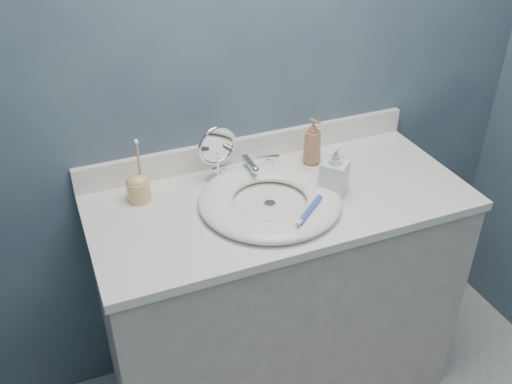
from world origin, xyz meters
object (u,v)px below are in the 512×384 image
makeup_mirror (217,152)px  toothbrush_holder (138,187)px  soap_bottle_amber (312,142)px  soap_bottle_clear (335,171)px

makeup_mirror → toothbrush_holder: bearing=172.0°
soap_bottle_amber → toothbrush_holder: bearing=164.1°
makeup_mirror → toothbrush_holder: toothbrush_holder is taller
makeup_mirror → soap_bottle_clear: makeup_mirror is taller
makeup_mirror → soap_bottle_amber: size_ratio=1.21×
makeup_mirror → soap_bottle_clear: size_ratio=1.16×
soap_bottle_amber → soap_bottle_clear: soap_bottle_clear is taller
makeup_mirror → soap_bottle_amber: makeup_mirror is taller
soap_bottle_amber → toothbrush_holder: (-0.61, -0.01, -0.03)m
makeup_mirror → soap_bottle_amber: bearing=-12.5°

